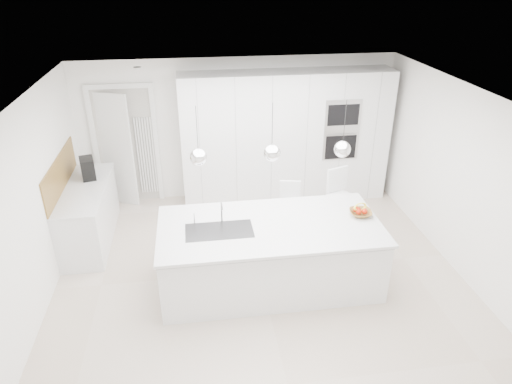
{
  "coord_description": "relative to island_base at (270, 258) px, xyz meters",
  "views": [
    {
      "loc": [
        -0.8,
        -5.16,
        3.88
      ],
      "look_at": [
        0.0,
        0.3,
        1.1
      ],
      "focal_mm": 32.0,
      "sensor_mm": 36.0,
      "label": 1
    }
  ],
  "objects": [
    {
      "name": "floor",
      "position": [
        -0.1,
        0.3,
        -0.43
      ],
      "size": [
        5.5,
        5.5,
        0.0
      ],
      "primitive_type": "plane",
      "color": "beige",
      "rests_on": "ground"
    },
    {
      "name": "wall_back",
      "position": [
        -0.1,
        2.8,
        0.82
      ],
      "size": [
        5.5,
        0.0,
        5.5
      ],
      "primitive_type": "plane",
      "rotation": [
        1.57,
        0.0,
        0.0
      ],
      "color": "white",
      "rests_on": "ground"
    },
    {
      "name": "wall_left",
      "position": [
        -2.85,
        0.3,
        0.82
      ],
      "size": [
        0.0,
        5.0,
        5.0
      ],
      "primitive_type": "plane",
      "rotation": [
        1.57,
        0.0,
        1.57
      ],
      "color": "white",
      "rests_on": "ground"
    },
    {
      "name": "ceiling",
      "position": [
        -0.1,
        0.3,
        2.07
      ],
      "size": [
        5.5,
        5.5,
        0.0
      ],
      "primitive_type": "plane",
      "rotation": [
        3.14,
        0.0,
        0.0
      ],
      "color": "white",
      "rests_on": "wall_back"
    },
    {
      "name": "tall_cabinets",
      "position": [
        0.7,
        2.5,
        0.72
      ],
      "size": [
        3.6,
        0.6,
        2.3
      ],
      "primitive_type": "cube",
      "color": "white",
      "rests_on": "floor"
    },
    {
      "name": "oven_stack",
      "position": [
        1.6,
        2.19,
        0.92
      ],
      "size": [
        0.62,
        0.04,
        1.05
      ],
      "primitive_type": null,
      "color": "#A5A5A8",
      "rests_on": "tall_cabinets"
    },
    {
      "name": "doorway_frame",
      "position": [
        -2.05,
        2.77,
        0.59
      ],
      "size": [
        1.11,
        0.08,
        2.13
      ],
      "primitive_type": null,
      "color": "white",
      "rests_on": "floor"
    },
    {
      "name": "hallway_door",
      "position": [
        -2.3,
        2.72,
        0.57
      ],
      "size": [
        0.76,
        0.38,
        2.0
      ],
      "primitive_type": "cube",
      "rotation": [
        0.0,
        0.0,
        -0.44
      ],
      "color": "white",
      "rests_on": "floor"
    },
    {
      "name": "radiator",
      "position": [
        -1.73,
        2.76,
        0.42
      ],
      "size": [
        0.32,
        0.04,
        1.4
      ],
      "primitive_type": null,
      "color": "white",
      "rests_on": "floor"
    },
    {
      "name": "left_base_cabinets",
      "position": [
        -2.55,
        1.5,
        0.0
      ],
      "size": [
        0.6,
        1.8,
        0.86
      ],
      "primitive_type": "cube",
      "color": "white",
      "rests_on": "floor"
    },
    {
      "name": "left_worktop",
      "position": [
        -2.55,
        1.5,
        0.45
      ],
      "size": [
        0.62,
        1.82,
        0.04
      ],
      "primitive_type": "cube",
      "color": "silver",
      "rests_on": "left_base_cabinets"
    },
    {
      "name": "oak_backsplash",
      "position": [
        -2.84,
        1.5,
        0.72
      ],
      "size": [
        0.02,
        1.8,
        0.5
      ],
      "primitive_type": "cube",
      "color": "olive",
      "rests_on": "wall_left"
    },
    {
      "name": "island_base",
      "position": [
        0.0,
        0.0,
        0.0
      ],
      "size": [
        2.8,
        1.2,
        0.86
      ],
      "primitive_type": "cube",
      "color": "white",
      "rests_on": "floor"
    },
    {
      "name": "island_worktop",
      "position": [
        0.0,
        0.05,
        0.45
      ],
      "size": [
        2.84,
        1.4,
        0.04
      ],
      "primitive_type": "cube",
      "color": "silver",
      "rests_on": "island_base"
    },
    {
      "name": "island_sink",
      "position": [
        -0.65,
        -0.0,
        0.39
      ],
      "size": [
        0.84,
        0.44,
        0.18
      ],
      "primitive_type": null,
      "color": "#3F3F42",
      "rests_on": "island_worktop"
    },
    {
      "name": "island_tap",
      "position": [
        -0.6,
        0.2,
        0.62
      ],
      "size": [
        0.02,
        0.02,
        0.3
      ],
      "primitive_type": "cylinder",
      "color": "white",
      "rests_on": "island_worktop"
    },
    {
      "name": "pendant_left",
      "position": [
        -0.85,
        -0.0,
        1.47
      ],
      "size": [
        0.2,
        0.2,
        0.2
      ],
      "primitive_type": "sphere",
      "color": "white",
      "rests_on": "ceiling"
    },
    {
      "name": "pendant_mid",
      "position": [
        -0.0,
        -0.0,
        1.47
      ],
      "size": [
        0.2,
        0.2,
        0.2
      ],
      "primitive_type": "sphere",
      "color": "white",
      "rests_on": "ceiling"
    },
    {
      "name": "pendant_right",
      "position": [
        0.85,
        -0.0,
        1.47
      ],
      "size": [
        0.2,
        0.2,
        0.2
      ],
      "primitive_type": "sphere",
      "color": "white",
      "rests_on": "ceiling"
    },
    {
      "name": "fruit_bowl",
      "position": [
        1.22,
        0.11,
        0.51
      ],
      "size": [
        0.32,
        0.32,
        0.07
      ],
      "primitive_type": "imported",
      "rotation": [
        0.0,
        0.0,
        -0.11
      ],
      "color": "olive",
      "rests_on": "island_worktop"
    },
    {
      "name": "espresso_machine",
      "position": [
        -2.53,
        1.85,
        0.63
      ],
      "size": [
        0.27,
        0.35,
        0.33
      ],
      "primitive_type": "cube",
      "rotation": [
        0.0,
        0.0,
        0.26
      ],
      "color": "black",
      "rests_on": "left_worktop"
    },
    {
      "name": "bar_stool_left",
      "position": [
        0.49,
        0.98,
        0.06
      ],
      "size": [
        0.41,
        0.51,
        0.98
      ],
      "primitive_type": null,
      "rotation": [
        0.0,
        0.0,
        -0.22
      ],
      "color": "white",
      "rests_on": "floor"
    },
    {
      "name": "bar_stool_right",
      "position": [
        1.21,
        0.97,
        0.14
      ],
      "size": [
        0.53,
        0.62,
        1.14
      ],
      "primitive_type": null,
      "rotation": [
        0.0,
        0.0,
        0.35
      ],
      "color": "white",
      "rests_on": "floor"
    },
    {
      "name": "apple_a",
      "position": [
        1.26,
        0.09,
        0.54
      ],
      "size": [
        0.08,
        0.08,
        0.08
      ],
      "primitive_type": "sphere",
      "color": "red",
      "rests_on": "fruit_bowl"
    },
    {
      "name": "apple_b",
      "position": [
        1.18,
        0.1,
        0.54
      ],
      "size": [
        0.08,
        0.08,
        0.08
      ],
      "primitive_type": "sphere",
      "color": "red",
      "rests_on": "fruit_bowl"
    },
    {
      "name": "apple_c",
      "position": [
        1.19,
        0.14,
        0.54
      ],
      "size": [
        0.08,
        0.08,
        0.08
      ],
      "primitive_type": "sphere",
      "color": "red",
      "rests_on": "fruit_bowl"
    },
    {
      "name": "apple_extra_3",
      "position": [
        1.17,
        0.16,
        0.54
      ],
      "size": [
        0.08,
        0.08,
        0.08
      ],
      "primitive_type": "sphere",
      "color": "red",
      "rests_on": "fruit_bowl"
    },
    {
      "name": "banana_bunch",
      "position": [
        1.22,
        0.14,
        0.58
      ],
      "size": [
        0.23,
        0.17,
        0.21
      ],
      "primitive_type": "torus",
      "rotation": [
        1.22,
        0.0,
        0.35
      ],
      "color": "yellow",
      "rests_on": "fruit_bowl"
    }
  ]
}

